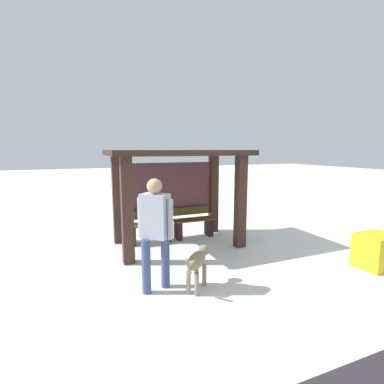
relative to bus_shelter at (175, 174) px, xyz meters
The scene contains 7 objects.
ground_plane 1.69m from the bus_shelter, 90.00° to the right, with size 60.00×60.00×0.00m, color white.
bus_shelter is the anchor object (origin of this frame).
bench_left_inside 1.49m from the bus_shelter, 153.39° to the left, with size 1.06×0.40×0.76m.
bench_center_inside 1.49m from the bus_shelter, 26.58° to the left, with size 1.06×0.39×0.76m.
person_walking 2.44m from the bus_shelter, 116.80° to the right, with size 0.54×0.49×1.81m.
dog 2.66m from the bus_shelter, 100.50° to the right, with size 0.65×0.67×0.68m.
grit_bin 4.40m from the bus_shelter, 42.68° to the right, with size 0.70×0.56×0.66m, color yellow.
Camera 1 is at (-2.17, -6.21, 2.25)m, focal length 26.65 mm.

